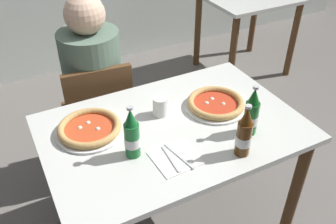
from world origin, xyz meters
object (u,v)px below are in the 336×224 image
napkin_with_cutlery (175,158)px  paper_cup (160,106)px  diner_seated (96,96)px  beer_bottle_center (244,134)px  dining_table_background (247,12)px  beer_bottle_left (251,114)px  dining_table_main (173,145)px  pizza_margherita_near (216,104)px  beer_bottle_right (132,135)px  pizza_marinara_far (90,129)px  chair_behind_table (99,115)px

napkin_with_cutlery → paper_cup: bearing=74.7°
diner_seated → beer_bottle_center: (0.35, -0.96, 0.27)m
beer_bottle_center → napkin_with_cutlery: size_ratio=1.31×
dining_table_background → beer_bottle_left: 1.98m
dining_table_main → pizza_margherita_near: (0.26, 0.04, 0.14)m
beer_bottle_center → beer_bottle_right: 0.46m
napkin_with_cutlery → pizza_marinara_far: bearing=128.5°
chair_behind_table → beer_bottle_right: bearing=91.5°
beer_bottle_left → napkin_with_cutlery: beer_bottle_left is taller
dining_table_main → diner_seated: (-0.18, 0.66, -0.05)m
dining_table_main → dining_table_background: 2.02m
beer_bottle_center → paper_cup: bearing=114.1°
chair_behind_table → pizza_margherita_near: chair_behind_table is taller
beer_bottle_right → chair_behind_table: bearing=85.5°
dining_table_background → napkin_with_cutlery: (-1.58, -1.55, 0.16)m
pizza_marinara_far → napkin_with_cutlery: size_ratio=1.66×
beer_bottle_right → dining_table_main: bearing=21.2°
dining_table_background → pizza_marinara_far: 2.22m
beer_bottle_center → chair_behind_table: bearing=111.6°
beer_bottle_center → diner_seated: bearing=110.2°
beer_bottle_center → napkin_with_cutlery: (-0.27, 0.10, -0.10)m
beer_bottle_center → beer_bottle_left: bearing=41.1°
diner_seated → beer_bottle_left: 1.01m
diner_seated → beer_bottle_right: size_ratio=4.89×
beer_bottle_left → beer_bottle_right: (-0.53, 0.10, 0.00)m
pizza_margherita_near → paper_cup: 0.28m
dining_table_background → beer_bottle_center: 2.13m
chair_behind_table → paper_cup: chair_behind_table is taller
beer_bottle_right → paper_cup: beer_bottle_right is taller
napkin_with_cutlery → diner_seated: bearing=95.6°
chair_behind_table → dining_table_main: bearing=112.8°
beer_bottle_center → beer_bottle_right: (-0.41, 0.20, 0.00)m
chair_behind_table → pizza_margherita_near: (0.45, -0.57, 0.29)m
beer_bottle_right → paper_cup: (0.23, 0.20, -0.06)m
diner_seated → dining_table_background: bearing=22.7°
dining_table_main → diner_seated: bearing=105.1°
diner_seated → dining_table_background: 1.81m
pizza_margherita_near → paper_cup: paper_cup is taller
dining_table_main → paper_cup: 0.20m
diner_seated → beer_bottle_right: diner_seated is taller
chair_behind_table → napkin_with_cutlery: chair_behind_table is taller
pizza_margherita_near → napkin_with_cutlery: bearing=-146.5°
dining_table_background → pizza_marinara_far: (-1.85, -1.22, 0.18)m
dining_table_background → beer_bottle_right: bearing=-140.0°
beer_bottle_left → paper_cup: beer_bottle_left is taller
beer_bottle_right → beer_bottle_left: bearing=-11.0°
pizza_marinara_far → beer_bottle_center: size_ratio=1.27×
napkin_with_cutlery → paper_cup: (0.08, 0.31, 0.04)m
dining_table_main → beer_bottle_right: beer_bottle_right is taller
chair_behind_table → pizza_marinara_far: chair_behind_table is taller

